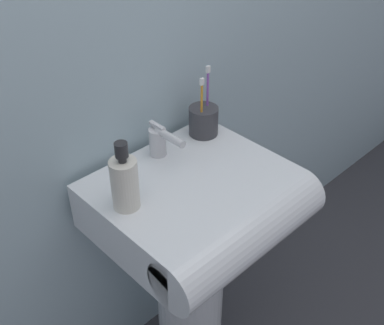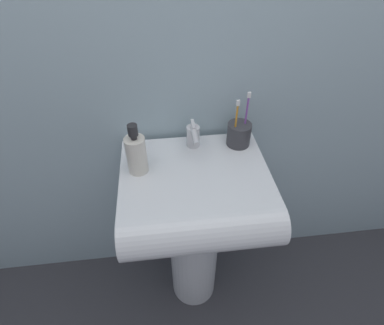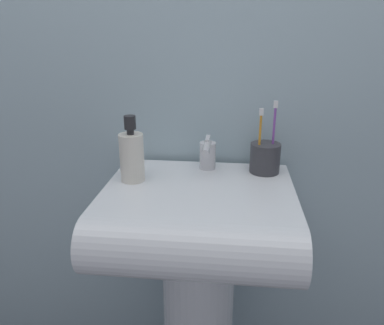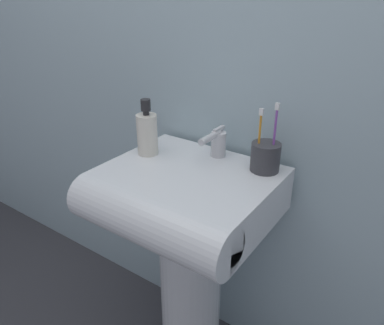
{
  "view_description": "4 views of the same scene",
  "coord_description": "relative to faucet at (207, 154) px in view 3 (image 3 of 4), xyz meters",
  "views": [
    {
      "loc": [
        -0.71,
        -0.75,
        1.62
      ],
      "look_at": [
        -0.0,
        -0.01,
        0.89
      ],
      "focal_mm": 45.0,
      "sensor_mm": 36.0,
      "label": 1
    },
    {
      "loc": [
        -0.1,
        -0.76,
        1.54
      ],
      "look_at": [
        -0.01,
        0.01,
        0.86
      ],
      "focal_mm": 28.0,
      "sensor_mm": 36.0,
      "label": 2
    },
    {
      "loc": [
        0.08,
        -0.94,
        1.24
      ],
      "look_at": [
        -0.02,
        -0.01,
        0.9
      ],
      "focal_mm": 35.0,
      "sensor_mm": 36.0,
      "label": 3
    },
    {
      "loc": [
        0.59,
        -0.84,
        1.35
      ],
      "look_at": [
        -0.01,
        0.02,
        0.85
      ],
      "focal_mm": 35.0,
      "sensor_mm": 36.0,
      "label": 4
    }
  ],
  "objects": [
    {
      "name": "wall_back",
      "position": [
        -0.01,
        0.11,
        0.32
      ],
      "size": [
        5.0,
        0.05,
        2.4
      ],
      "primitive_type": "cube",
      "color": "#9EB7C1",
      "rests_on": "ground"
    },
    {
      "name": "sink_basin",
      "position": [
        -0.01,
        -0.19,
        -0.12
      ],
      "size": [
        0.52,
        0.47,
        0.14
      ],
      "color": "white",
      "rests_on": "sink_pedestal"
    },
    {
      "name": "faucet",
      "position": [
        0.0,
        0.0,
        0.0
      ],
      "size": [
        0.05,
        0.13,
        0.1
      ],
      "color": "silver",
      "rests_on": "sink_basin"
    },
    {
      "name": "toothbrush_cup",
      "position": [
        0.17,
        -0.0,
        -0.0
      ],
      "size": [
        0.09,
        0.09,
        0.22
      ],
      "color": "#38383D",
      "rests_on": "sink_basin"
    },
    {
      "name": "soap_bottle",
      "position": [
        -0.2,
        -0.11,
        0.02
      ],
      "size": [
        0.07,
        0.07,
        0.19
      ],
      "color": "silver",
      "rests_on": "sink_basin"
    }
  ]
}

